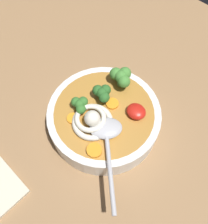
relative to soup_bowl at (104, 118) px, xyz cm
name	(u,v)px	position (x,y,z in cm)	size (l,w,h in cm)	color
table_slab	(96,140)	(-0.60, 3.19, -4.71)	(100.26, 100.26, 4.31)	#936D47
soup_bowl	(104,118)	(0.00, 0.00, 0.00)	(22.02, 22.02, 4.94)	white
noodle_pile	(92,120)	(0.13, 3.11, 3.45)	(8.45, 8.28, 3.39)	silver
soup_spoon	(106,135)	(-3.82, 3.59, 3.19)	(14.85, 14.27, 1.60)	#B7B7BC
chili_sauce_dollop	(136,111)	(-4.74, -3.79, 3.23)	(3.76, 3.39, 1.69)	red
broccoli_floret_far	(80,104)	(3.77, 2.51, 4.22)	(3.70, 3.18, 2.92)	#7A9E60
broccoli_floret_rear	(102,93)	(2.29, -2.06, 4.42)	(4.11, 3.54, 3.25)	#7A9E60
broccoli_floret_near_spoon	(121,76)	(1.90, -7.18, 4.83)	(4.94, 4.25, 3.90)	#7A9E60
carrot_slice_right	(94,150)	(-4.01, 7.03, 2.74)	(2.76, 2.76, 0.71)	orange
carrot_slice_extra_a	(112,104)	(-0.05, -2.37, 2.62)	(2.49, 2.49, 0.47)	orange
carrot_slice_beside_noodles	(73,118)	(3.33, 5.00, 2.59)	(2.34, 2.34, 0.40)	orange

